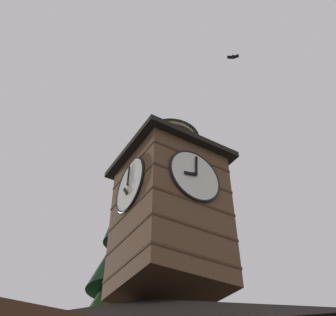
% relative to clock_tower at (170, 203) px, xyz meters
% --- Properties ---
extents(clock_tower, '(4.31, 4.31, 8.62)m').
position_rel_clock_tower_xyz_m(clock_tower, '(0.00, 0.00, 0.00)').
color(clock_tower, brown).
rests_on(clock_tower, building_main).
extents(flying_bird_high, '(0.62, 0.57, 0.16)m').
position_rel_clock_tower_xyz_m(flying_bird_high, '(-2.96, 2.04, 9.74)').
color(flying_bird_high, black).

